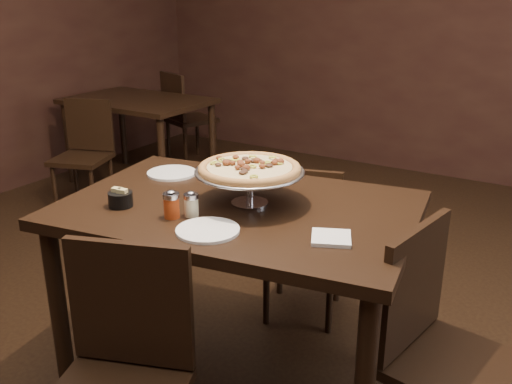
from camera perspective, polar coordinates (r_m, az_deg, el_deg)
The scene contains 16 objects.
room at distance 1.99m, azimuth -2.41°, elevation 13.41°, with size 6.04×7.04×2.84m.
dining_table at distance 2.24m, azimuth -1.77°, elevation -3.88°, with size 1.46×1.08×0.84m.
background_table at distance 5.00m, azimuth -11.71°, elevation 8.03°, with size 1.17×0.78×0.73m.
pizza_stand at distance 2.15m, azimuth -0.65°, elevation 2.32°, with size 0.42×0.42×0.17m.
parmesan_shaker at distance 2.08m, azimuth -6.49°, elevation -1.23°, with size 0.05×0.05×0.10m.
pepper_flake_shaker at distance 2.07m, azimuth -8.45°, elevation -1.26°, with size 0.06×0.06×0.11m.
packet_caddy at distance 2.22m, azimuth -13.40°, elevation -0.65°, with size 0.09×0.09×0.07m.
napkin_stack at distance 1.91m, azimuth 7.53°, elevation -4.58°, with size 0.13×0.13×0.01m, color white.
plate_left at distance 2.57m, azimuth -8.42°, elevation 1.90°, with size 0.22×0.22×0.01m, color white.
plate_near at distance 1.96m, azimuth -4.85°, elevation -3.83°, with size 0.22×0.22×0.01m, color white.
serving_spatula at distance 2.07m, azimuth 0.15°, elevation 1.48°, with size 0.16×0.16×0.02m.
chair_far at distance 2.83m, azimuth 4.66°, elevation -4.48°, with size 0.49×0.49×0.84m.
chair_near at distance 1.91m, azimuth -13.48°, elevation -17.34°, with size 0.53×0.53×0.89m.
chair_side at distance 2.08m, azimuth 18.06°, elevation -14.41°, with size 0.48×0.48×0.89m.
bg_chair_far at distance 5.53m, azimuth -7.19°, elevation 7.71°, with size 0.53×0.53×0.87m.
bg_chair_near at distance 4.57m, azimuth -16.76°, elevation 4.08°, with size 0.49×0.49×0.82m.
Camera 1 is at (1.16, -1.61, 1.62)m, focal length 40.00 mm.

